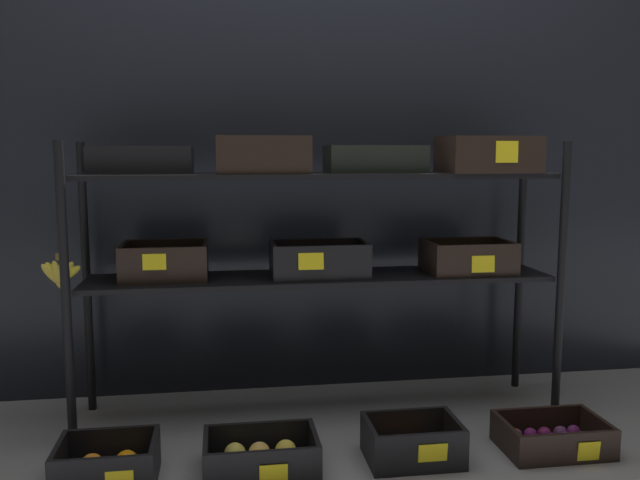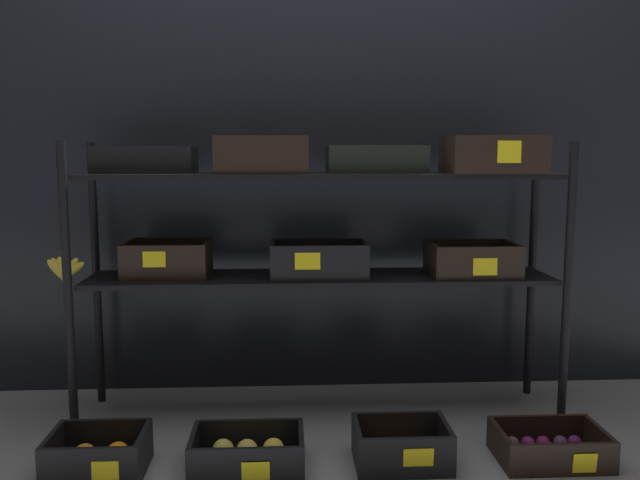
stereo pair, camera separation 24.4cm
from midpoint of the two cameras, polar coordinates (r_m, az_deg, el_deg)
name	(u,v)px [view 2 (the right image)]	position (r m, az deg, el deg)	size (l,w,h in m)	color
ground_plane	(320,413)	(2.72, 2.65, -14.77)	(10.00, 10.00, 0.00)	gray
storefront_wall	(316,188)	(2.90, 2.03, 4.55)	(4.22, 0.12, 1.77)	black
display_rack	(317,218)	(2.53, 2.54, 1.89)	(1.95, 0.39, 1.10)	black
crate_ground_orange	(98,458)	(2.32, -15.71, -17.74)	(0.31, 0.24, 0.14)	black
crate_ground_apple_gold	(248,455)	(2.28, -3.10, -18.13)	(0.37, 0.25, 0.12)	black
crate_ground_tangerine	(402,449)	(2.34, 10.23, -17.45)	(0.32, 0.23, 0.14)	black
crate_ground_plum	(550,449)	(2.50, 22.08, -16.47)	(0.36, 0.25, 0.11)	black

